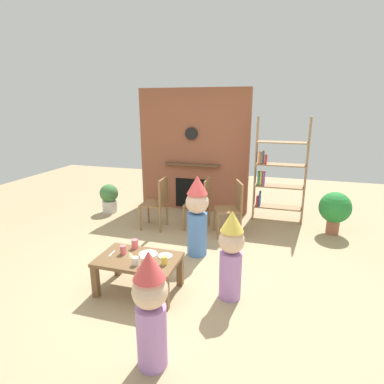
{
  "coord_description": "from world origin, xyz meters",
  "views": [
    {
      "loc": [
        1.25,
        -3.35,
        2.1
      ],
      "look_at": [
        0.15,
        0.4,
        1.0
      ],
      "focal_mm": 29.2,
      "sensor_mm": 36.0,
      "label": 1
    }
  ],
  "objects_px": {
    "paper_cup_center": "(143,262)",
    "potted_plant_short": "(109,197)",
    "paper_cup_near_right": "(164,260)",
    "paper_plate_rear": "(165,256)",
    "paper_cup_near_left": "(136,261)",
    "bookshelf": "(276,174)",
    "potted_plant_tall": "(335,209)",
    "paper_cup_far_left": "(135,244)",
    "child_by_the_chairs": "(197,214)",
    "paper_cup_far_right": "(123,250)",
    "dining_chair_right": "(233,205)",
    "dining_chair_middle": "(202,201)",
    "child_with_cone_hat": "(151,307)",
    "coffee_table": "(139,264)",
    "paper_plate_front": "(148,254)",
    "child_in_pink": "(231,253)",
    "dining_chair_left": "(158,200)",
    "birthday_cake_slice": "(129,254)"
  },
  "relations": [
    {
      "from": "paper_plate_rear",
      "to": "child_with_cone_hat",
      "type": "xyz_separation_m",
      "value": [
        0.29,
        -1.07,
        0.12
      ]
    },
    {
      "from": "coffee_table",
      "to": "paper_cup_far_right",
      "type": "distance_m",
      "value": 0.25
    },
    {
      "from": "child_with_cone_hat",
      "to": "child_by_the_chairs",
      "type": "distance_m",
      "value": 2.04
    },
    {
      "from": "potted_plant_short",
      "to": "paper_plate_front",
      "type": "bearing_deg",
      "value": -50.49
    },
    {
      "from": "paper_cup_far_left",
      "to": "dining_chair_right",
      "type": "relative_size",
      "value": 0.12
    },
    {
      "from": "paper_cup_near_right",
      "to": "potted_plant_tall",
      "type": "xyz_separation_m",
      "value": [
        2.04,
        2.49,
        -0.03
      ]
    },
    {
      "from": "paper_cup_far_right",
      "to": "potted_plant_short",
      "type": "relative_size",
      "value": 0.18
    },
    {
      "from": "paper_cup_near_right",
      "to": "paper_plate_rear",
      "type": "relative_size",
      "value": 0.57
    },
    {
      "from": "potted_plant_tall",
      "to": "potted_plant_short",
      "type": "bearing_deg",
      "value": -178.87
    },
    {
      "from": "paper_cup_center",
      "to": "paper_cup_far_left",
      "type": "xyz_separation_m",
      "value": [
        -0.28,
        0.37,
        0.0
      ]
    },
    {
      "from": "paper_cup_near_left",
      "to": "dining_chair_middle",
      "type": "height_order",
      "value": "dining_chair_middle"
    },
    {
      "from": "dining_chair_right",
      "to": "child_by_the_chairs",
      "type": "bearing_deg",
      "value": 44.06
    },
    {
      "from": "dining_chair_left",
      "to": "dining_chair_middle",
      "type": "distance_m",
      "value": 0.75
    },
    {
      "from": "child_in_pink",
      "to": "dining_chair_left",
      "type": "height_order",
      "value": "child_in_pink"
    },
    {
      "from": "child_with_cone_hat",
      "to": "paper_cup_far_left",
      "type": "bearing_deg",
      "value": 0.57
    },
    {
      "from": "dining_chair_middle",
      "to": "birthday_cake_slice",
      "type": "bearing_deg",
      "value": 80.53
    },
    {
      "from": "paper_cup_near_left",
      "to": "bookshelf",
      "type": "bearing_deg",
      "value": 65.96
    },
    {
      "from": "paper_cup_near_left",
      "to": "paper_cup_far_right",
      "type": "xyz_separation_m",
      "value": [
        -0.26,
        0.19,
        0.01
      ]
    },
    {
      "from": "paper_cup_near_left",
      "to": "dining_chair_right",
      "type": "bearing_deg",
      "value": 70.81
    },
    {
      "from": "child_in_pink",
      "to": "child_by_the_chairs",
      "type": "height_order",
      "value": "child_by_the_chairs"
    },
    {
      "from": "coffee_table",
      "to": "potted_plant_short",
      "type": "relative_size",
      "value": 1.62
    },
    {
      "from": "paper_cup_center",
      "to": "paper_cup_far_right",
      "type": "distance_m",
      "value": 0.4
    },
    {
      "from": "bookshelf",
      "to": "paper_cup_center",
      "type": "bearing_deg",
      "value": -112.57
    },
    {
      "from": "paper_plate_rear",
      "to": "bookshelf",
      "type": "bearing_deg",
      "value": 68.03
    },
    {
      "from": "paper_cup_center",
      "to": "paper_plate_front",
      "type": "xyz_separation_m",
      "value": [
        -0.06,
        0.25,
        -0.05
      ]
    },
    {
      "from": "paper_plate_rear",
      "to": "potted_plant_short",
      "type": "bearing_deg",
      "value": 132.66
    },
    {
      "from": "paper_cup_far_left",
      "to": "bookshelf",
      "type": "bearing_deg",
      "value": 59.83
    },
    {
      "from": "paper_cup_near_left",
      "to": "paper_cup_far_left",
      "type": "bearing_deg",
      "value": 117.49
    },
    {
      "from": "bookshelf",
      "to": "paper_plate_front",
      "type": "height_order",
      "value": "bookshelf"
    },
    {
      "from": "paper_cup_near_left",
      "to": "paper_cup_near_right",
      "type": "height_order",
      "value": "paper_cup_near_right"
    },
    {
      "from": "paper_cup_far_left",
      "to": "child_by_the_chairs",
      "type": "height_order",
      "value": "child_by_the_chairs"
    },
    {
      "from": "child_by_the_chairs",
      "to": "dining_chair_middle",
      "type": "xyz_separation_m",
      "value": [
        -0.18,
        0.95,
        -0.11
      ]
    },
    {
      "from": "paper_plate_rear",
      "to": "dining_chair_right",
      "type": "bearing_deg",
      "value": 74.95
    },
    {
      "from": "bookshelf",
      "to": "child_with_cone_hat",
      "type": "relative_size",
      "value": 1.83
    },
    {
      "from": "dining_chair_middle",
      "to": "dining_chair_right",
      "type": "height_order",
      "value": "same"
    },
    {
      "from": "paper_cup_near_right",
      "to": "child_in_pink",
      "type": "relative_size",
      "value": 0.09
    },
    {
      "from": "paper_cup_far_left",
      "to": "coffee_table",
      "type": "bearing_deg",
      "value": -55.82
    },
    {
      "from": "paper_cup_near_left",
      "to": "paper_cup_far_left",
      "type": "relative_size",
      "value": 0.81
    },
    {
      "from": "coffee_table",
      "to": "paper_cup_near_right",
      "type": "relative_size",
      "value": 9.92
    },
    {
      "from": "paper_plate_rear",
      "to": "dining_chair_right",
      "type": "xyz_separation_m",
      "value": [
        0.49,
        1.81,
        0.09
      ]
    },
    {
      "from": "paper_cup_center",
      "to": "potted_plant_short",
      "type": "height_order",
      "value": "potted_plant_short"
    },
    {
      "from": "potted_plant_tall",
      "to": "bookshelf",
      "type": "bearing_deg",
      "value": 157.67
    },
    {
      "from": "paper_cup_center",
      "to": "dining_chair_middle",
      "type": "distance_m",
      "value": 2.18
    },
    {
      "from": "paper_cup_far_left",
      "to": "child_with_cone_hat",
      "type": "height_order",
      "value": "child_with_cone_hat"
    },
    {
      "from": "coffee_table",
      "to": "potted_plant_tall",
      "type": "bearing_deg",
      "value": 45.8
    },
    {
      "from": "dining_chair_middle",
      "to": "bookshelf",
      "type": "bearing_deg",
      "value": -144.92
    },
    {
      "from": "child_with_cone_hat",
      "to": "potted_plant_short",
      "type": "height_order",
      "value": "child_with_cone_hat"
    },
    {
      "from": "dining_chair_right",
      "to": "paper_cup_near_right",
      "type": "bearing_deg",
      "value": 55.52
    },
    {
      "from": "paper_cup_far_left",
      "to": "child_in_pink",
      "type": "xyz_separation_m",
      "value": [
        1.17,
        -0.04,
        0.07
      ]
    },
    {
      "from": "paper_plate_rear",
      "to": "potted_plant_short",
      "type": "xyz_separation_m",
      "value": [
        -2.07,
        2.24,
        -0.11
      ]
    }
  ]
}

